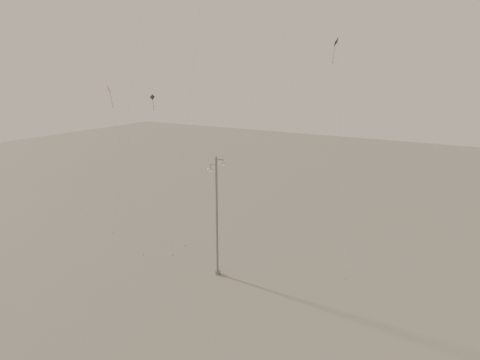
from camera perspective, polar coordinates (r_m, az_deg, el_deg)
The scene contains 7 objects.
ground at distance 32.69m, azimuth -8.24°, elevation -13.88°, with size 160.00×160.00×0.00m, color gray.
street_lamp at distance 30.06m, azimuth -3.54°, elevation -5.15°, with size 1.52×0.79×10.06m.
kite_0 at distance 42.35m, azimuth -14.63°, elevation 24.90°, with size 1.91×7.12×29.62m.
kite_1 at distance 33.46m, azimuth -6.07°, elevation 25.13°, with size 2.78×4.21×30.43m.
kite_3 at distance 35.63m, azimuth -18.33°, elevation 7.98°, with size 4.05×1.34×15.17m.
kite_4 at distance 33.19m, azimuth 14.67°, elevation 13.56°, with size 3.79×5.47×19.12m.
kite_6 at distance 42.60m, azimuth -15.68°, elevation 7.48°, with size 8.57×3.71×14.15m.
Camera 1 is at (18.00, -22.12, 15.98)m, focal length 28.00 mm.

